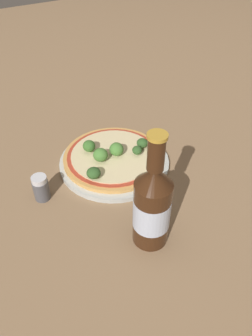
# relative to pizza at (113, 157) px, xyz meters

# --- Properties ---
(ground_plane) EXTENTS (3.00, 3.00, 0.00)m
(ground_plane) POSITION_rel_pizza_xyz_m (0.01, -0.01, -0.02)
(ground_plane) COLOR #846647
(plate) EXTENTS (0.27, 0.27, 0.01)m
(plate) POSITION_rel_pizza_xyz_m (0.00, -0.00, -0.01)
(plate) COLOR #B2B7B2
(plate) RESTS_ON ground_plane
(pizza) EXTENTS (0.25, 0.25, 0.01)m
(pizza) POSITION_rel_pizza_xyz_m (0.00, 0.00, 0.00)
(pizza) COLOR tan
(pizza) RESTS_ON plate
(broccoli_floret_0) EXTENTS (0.03, 0.03, 0.03)m
(broccoli_floret_0) POSITION_rel_pizza_xyz_m (0.01, -0.04, 0.02)
(broccoli_floret_0) COLOR #7A9E5B
(broccoli_floret_0) RESTS_ON pizza
(broccoli_floret_1) EXTENTS (0.02, 0.02, 0.02)m
(broccoli_floret_1) POSITION_rel_pizza_xyz_m (0.03, 0.05, 0.02)
(broccoli_floret_1) COLOR #7A9E5B
(broccoli_floret_1) RESTS_ON pizza
(broccoli_floret_2) EXTENTS (0.03, 0.03, 0.03)m
(broccoli_floret_2) POSITION_rel_pizza_xyz_m (0.01, 0.01, 0.02)
(broccoli_floret_2) COLOR #7A9E5B
(broccoli_floret_2) RESTS_ON pizza
(broccoli_floret_3) EXTENTS (0.03, 0.03, 0.03)m
(broccoli_floret_3) POSITION_rel_pizza_xyz_m (0.05, -0.08, 0.02)
(broccoli_floret_3) COLOR #7A9E5B
(broccoli_floret_3) RESTS_ON pizza
(broccoli_floret_4) EXTENTS (0.03, 0.03, 0.03)m
(broccoli_floret_4) POSITION_rel_pizza_xyz_m (0.02, 0.07, 0.02)
(broccoli_floret_4) COLOR #7A9E5B
(broccoli_floret_4) RESTS_ON pizza
(broccoli_floret_5) EXTENTS (0.03, 0.03, 0.03)m
(broccoli_floret_5) POSITION_rel_pizza_xyz_m (-0.04, -0.04, 0.02)
(broccoli_floret_5) COLOR #7A9E5B
(broccoli_floret_5) RESTS_ON pizza
(beer_bottle) EXTENTS (0.07, 0.07, 0.25)m
(beer_bottle) POSITION_rel_pizza_xyz_m (0.24, -0.05, 0.07)
(beer_bottle) COLOR #381E0F
(beer_bottle) RESTS_ON ground_plane
(pepper_shaker) EXTENTS (0.03, 0.03, 0.06)m
(pepper_shaker) POSITION_rel_pizza_xyz_m (0.02, -0.19, 0.01)
(pepper_shaker) COLOR #4C4C51
(pepper_shaker) RESTS_ON ground_plane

